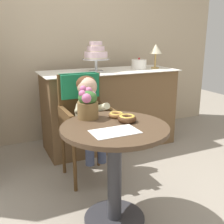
{
  "coord_description": "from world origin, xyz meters",
  "views": [
    {
      "loc": [
        -0.74,
        -1.55,
        1.31
      ],
      "look_at": [
        0.05,
        0.15,
        0.77
      ],
      "focal_mm": 44.17,
      "sensor_mm": 36.0,
      "label": 1
    }
  ],
  "objects_px": {
    "seated_child": "(89,109)",
    "table_lamp": "(156,50)",
    "donut_front": "(116,115)",
    "flower_vase": "(88,103)",
    "round_layer_cake": "(139,64)",
    "donut_mid": "(127,118)",
    "wicker_chair": "(83,109)",
    "cafe_table": "(115,155)",
    "tiered_cake_stand": "(96,54)"
  },
  "relations": [
    {
      "from": "cafe_table",
      "to": "round_layer_cake",
      "type": "bearing_deg",
      "value": 54.25
    },
    {
      "from": "flower_vase",
      "to": "table_lamp",
      "type": "height_order",
      "value": "table_lamp"
    },
    {
      "from": "wicker_chair",
      "to": "cafe_table",
      "type": "bearing_deg",
      "value": -92.79
    },
    {
      "from": "wicker_chair",
      "to": "donut_front",
      "type": "xyz_separation_m",
      "value": [
        0.05,
        -0.59,
        0.1
      ]
    },
    {
      "from": "cafe_table",
      "to": "round_layer_cake",
      "type": "height_order",
      "value": "round_layer_cake"
    },
    {
      "from": "seated_child",
      "to": "round_layer_cake",
      "type": "bearing_deg",
      "value": 37.55
    },
    {
      "from": "table_lamp",
      "to": "donut_mid",
      "type": "bearing_deg",
      "value": -130.02
    },
    {
      "from": "cafe_table",
      "to": "flower_vase",
      "type": "distance_m",
      "value": 0.41
    },
    {
      "from": "donut_front",
      "to": "donut_mid",
      "type": "height_order",
      "value": "donut_mid"
    },
    {
      "from": "donut_mid",
      "to": "wicker_chair",
      "type": "bearing_deg",
      "value": 95.9
    },
    {
      "from": "round_layer_cake",
      "to": "donut_mid",
      "type": "bearing_deg",
      "value": -123.14
    },
    {
      "from": "donut_mid",
      "to": "table_lamp",
      "type": "bearing_deg",
      "value": 49.98
    },
    {
      "from": "cafe_table",
      "to": "donut_mid",
      "type": "bearing_deg",
      "value": 20.59
    },
    {
      "from": "round_layer_cake",
      "to": "flower_vase",
      "type": "bearing_deg",
      "value": -134.28
    },
    {
      "from": "donut_mid",
      "to": "flower_vase",
      "type": "height_order",
      "value": "flower_vase"
    },
    {
      "from": "seated_child",
      "to": "donut_mid",
      "type": "distance_m",
      "value": 0.57
    },
    {
      "from": "cafe_table",
      "to": "tiered_cake_stand",
      "type": "relative_size",
      "value": 2.22
    },
    {
      "from": "seated_child",
      "to": "table_lamp",
      "type": "distance_m",
      "value": 1.35
    },
    {
      "from": "donut_front",
      "to": "tiered_cake_stand",
      "type": "xyz_separation_m",
      "value": [
        0.29,
        1.13,
        0.36
      ]
    },
    {
      "from": "seated_child",
      "to": "flower_vase",
      "type": "relative_size",
      "value": 3.12
    },
    {
      "from": "flower_vase",
      "to": "donut_mid",
      "type": "bearing_deg",
      "value": -41.47
    },
    {
      "from": "seated_child",
      "to": "flower_vase",
      "type": "height_order",
      "value": "seated_child"
    },
    {
      "from": "donut_front",
      "to": "wicker_chair",
      "type": "bearing_deg",
      "value": 95.33
    },
    {
      "from": "tiered_cake_stand",
      "to": "round_layer_cake",
      "type": "relative_size",
      "value": 1.83
    },
    {
      "from": "cafe_table",
      "to": "table_lamp",
      "type": "height_order",
      "value": "table_lamp"
    },
    {
      "from": "cafe_table",
      "to": "donut_front",
      "type": "distance_m",
      "value": 0.3
    },
    {
      "from": "donut_front",
      "to": "donut_mid",
      "type": "bearing_deg",
      "value": -81.53
    },
    {
      "from": "wicker_chair",
      "to": "donut_mid",
      "type": "xyz_separation_m",
      "value": [
        0.07,
        -0.72,
        0.11
      ]
    },
    {
      "from": "seated_child",
      "to": "donut_front",
      "type": "bearing_deg",
      "value": -82.76
    },
    {
      "from": "seated_child",
      "to": "flower_vase",
      "type": "bearing_deg",
      "value": -110.76
    },
    {
      "from": "seated_child",
      "to": "tiered_cake_stand",
      "type": "height_order",
      "value": "tiered_cake_stand"
    },
    {
      "from": "flower_vase",
      "to": "seated_child",
      "type": "bearing_deg",
      "value": 69.24
    },
    {
      "from": "seated_child",
      "to": "table_lamp",
      "type": "xyz_separation_m",
      "value": [
        1.1,
        0.65,
        0.44
      ]
    },
    {
      "from": "donut_front",
      "to": "round_layer_cake",
      "type": "relative_size",
      "value": 0.64
    },
    {
      "from": "tiered_cake_stand",
      "to": "donut_mid",
      "type": "bearing_deg",
      "value": -102.32
    },
    {
      "from": "donut_mid",
      "to": "flower_vase",
      "type": "distance_m",
      "value": 0.3
    },
    {
      "from": "wicker_chair",
      "to": "seated_child",
      "type": "bearing_deg",
      "value": -89.79
    },
    {
      "from": "donut_mid",
      "to": "round_layer_cake",
      "type": "height_order",
      "value": "round_layer_cake"
    },
    {
      "from": "donut_mid",
      "to": "flower_vase",
      "type": "bearing_deg",
      "value": 138.53
    },
    {
      "from": "seated_child",
      "to": "round_layer_cake",
      "type": "relative_size",
      "value": 4.12
    },
    {
      "from": "donut_front",
      "to": "flower_vase",
      "type": "relative_size",
      "value": 0.48
    },
    {
      "from": "wicker_chair",
      "to": "flower_vase",
      "type": "height_order",
      "value": "wicker_chair"
    },
    {
      "from": "wicker_chair",
      "to": "donut_front",
      "type": "distance_m",
      "value": 0.6
    },
    {
      "from": "cafe_table",
      "to": "round_layer_cake",
      "type": "relative_size",
      "value": 4.08
    },
    {
      "from": "wicker_chair",
      "to": "table_lamp",
      "type": "height_order",
      "value": "table_lamp"
    },
    {
      "from": "wicker_chair",
      "to": "table_lamp",
      "type": "bearing_deg",
      "value": 24.68
    },
    {
      "from": "wicker_chair",
      "to": "flower_vase",
      "type": "bearing_deg",
      "value": -104.75
    },
    {
      "from": "donut_mid",
      "to": "table_lamp",
      "type": "xyz_separation_m",
      "value": [
        1.02,
        1.22,
        0.37
      ]
    },
    {
      "from": "donut_mid",
      "to": "seated_child",
      "type": "bearing_deg",
      "value": 97.52
    },
    {
      "from": "wicker_chair",
      "to": "flower_vase",
      "type": "distance_m",
      "value": 0.58
    }
  ]
}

